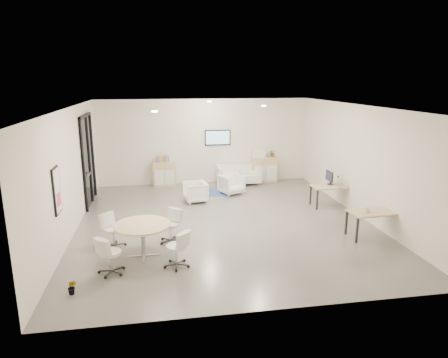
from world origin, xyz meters
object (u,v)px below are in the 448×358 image
loveseat (238,175)px  desk_front (375,214)px  sideboard_left (164,174)px  desk_rear (332,188)px  sideboard_right (264,169)px  armchair_left (195,191)px  armchair_right (231,183)px  round_table (142,228)px

loveseat → desk_front: (2.33, -5.80, 0.29)m
sideboard_left → desk_rear: sideboard_left is taller
sideboard_right → desk_rear: bearing=-69.0°
sideboard_left → desk_front: (5.13, -5.97, 0.16)m
loveseat → desk_rear: size_ratio=1.27×
loveseat → desk_front: loveseat is taller
desk_rear → sideboard_left: bearing=146.8°
armchair_left → sideboard_left: bearing=-164.8°
sideboard_left → armchair_right: size_ratio=1.23×
armchair_right → round_table: 5.52m
round_table → sideboard_right: bearing=54.0°
desk_front → sideboard_right: bearing=97.9°
loveseat → desk_rear: 3.99m
loveseat → armchair_right: size_ratio=2.18×
sideboard_right → armchair_left: bearing=-143.0°
armchair_left → armchair_right: armchair_right is taller
sideboard_right → desk_front: size_ratio=0.72×
sideboard_left → loveseat: sideboard_left is taller
sideboard_left → desk_rear: size_ratio=0.72×
round_table → sideboard_left: bearing=84.4°
sideboard_left → round_table: (-0.61, -6.17, 0.23)m
desk_front → armchair_right: bearing=118.2°
sideboard_right → round_table: size_ratio=0.78×
sideboard_left → sideboard_right: 3.86m
armchair_left → round_table: round_table is taller
loveseat → desk_rear: bearing=-53.7°
loveseat → round_table: 6.91m
desk_rear → desk_front: 2.59m
armchair_right → desk_rear: armchair_right is taller
desk_rear → armchair_right: bearing=146.5°
sideboard_left → desk_rear: bearing=-33.3°
desk_rear → armchair_left: bearing=164.5°
sideboard_right → sideboard_left: bearing=179.6°
sideboard_right → armchair_right: 2.15m
sideboard_right → desk_rear: (1.29, -3.36, 0.11)m
armchair_right → sideboard_left: bearing=123.9°
sideboard_left → armchair_right: sideboard_left is taller
armchair_right → desk_front: bearing=-80.7°
loveseat → round_table: bearing=-119.5°
loveseat → desk_front: 6.26m
armchair_right → desk_front: armchair_right is taller
armchair_right → desk_rear: 3.45m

